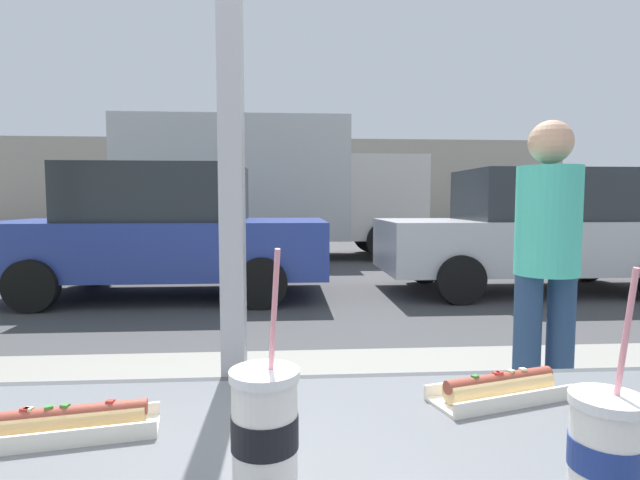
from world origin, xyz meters
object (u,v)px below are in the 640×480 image
object	(u,v)px
pedestrian	(547,257)
hotdog_tray_far	(69,423)
parked_car_silver	(536,231)
box_truck	(266,185)
soda_cup_left	(606,451)
parked_car_blue	(164,231)
hotdog_tray_near	(499,388)
soda_cup_right	(265,430)

from	to	relation	value
pedestrian	hotdog_tray_far	bearing A→B (deg)	-135.18
parked_car_silver	box_truck	xyz separation A→B (m)	(-4.12, 4.73, 0.81)
soda_cup_left	hotdog_tray_far	bearing A→B (deg)	161.75
parked_car_blue	pedestrian	xyz separation A→B (m)	(3.03, -4.60, 0.14)
parked_car_blue	parked_car_silver	size ratio (longest dim) A/B	1.00
parked_car_silver	soda_cup_left	bearing A→B (deg)	-116.71
hotdog_tray_far	pedestrian	bearing A→B (deg)	44.82
hotdog_tray_far	parked_car_silver	world-z (taller)	parked_car_silver
soda_cup_left	box_truck	bearing A→B (deg)	94.24
parked_car_blue	pedestrian	distance (m)	5.51
soda_cup_left	parked_car_blue	size ratio (longest dim) A/B	0.07
parked_car_blue	box_truck	xyz separation A→B (m)	(1.23, 4.73, 0.79)
hotdog_tray_near	soda_cup_left	bearing A→B (deg)	-93.11
soda_cup_right	box_truck	bearing A→B (deg)	92.16
hotdog_tray_far	soda_cup_left	bearing A→B (deg)	-18.25
hotdog_tray_far	pedestrian	xyz separation A→B (m)	(1.70, 1.68, 0.06)
parked_car_silver	soda_cup_right	bearing A→B (deg)	-119.77
hotdog_tray_near	pedestrian	world-z (taller)	pedestrian
pedestrian	soda_cup_right	bearing A→B (deg)	-126.47
soda_cup_left	soda_cup_right	distance (m)	0.42
hotdog_tray_near	parked_car_silver	xyz separation A→B (m)	(3.27, 6.19, -0.09)
soda_cup_right	hotdog_tray_far	xyz separation A→B (m)	(-0.32, 0.18, -0.06)
hotdog_tray_near	box_truck	world-z (taller)	box_truck
soda_cup_right	hotdog_tray_far	distance (m)	0.37
soda_cup_left	soda_cup_right	xyz separation A→B (m)	(-0.41, 0.06, 0.01)
hotdog_tray_near	box_truck	bearing A→B (deg)	94.47
hotdog_tray_near	parked_car_blue	distance (m)	6.53
soda_cup_left	parked_car_silver	xyz separation A→B (m)	(3.28, 6.53, -0.14)
hotdog_tray_far	box_truck	distance (m)	11.04
soda_cup_right	pedestrian	distance (m)	2.32
soda_cup_right	box_truck	size ratio (longest dim) A/B	0.05
soda_cup_right	hotdog_tray_near	world-z (taller)	soda_cup_right
parked_car_silver	hotdog_tray_far	bearing A→B (deg)	-122.57
soda_cup_left	parked_car_blue	distance (m)	6.85
soda_cup_left	box_truck	world-z (taller)	box_truck
soda_cup_left	hotdog_tray_near	size ratio (longest dim) A/B	1.05
parked_car_silver	pedestrian	distance (m)	5.16
hotdog_tray_far	parked_car_blue	distance (m)	6.43
pedestrian	hotdog_tray_near	bearing A→B (deg)	-120.80
soda_cup_left	parked_car_blue	xyz separation A→B (m)	(-2.07, 6.53, -0.12)
soda_cup_right	parked_car_silver	xyz separation A→B (m)	(3.70, 6.46, -0.15)
hotdog_tray_far	pedestrian	distance (m)	2.39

